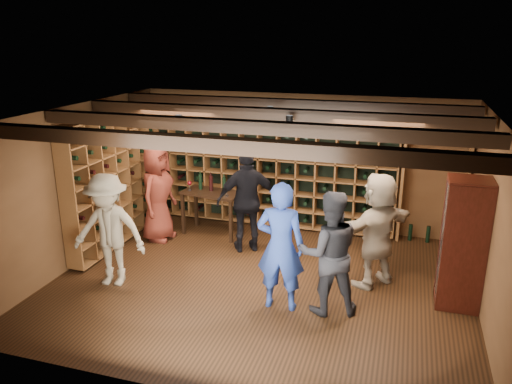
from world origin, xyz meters
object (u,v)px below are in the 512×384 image
(man_blue_shirt, at_px, (281,247))
(guest_red_floral, at_px, (158,193))
(display_cabinet, at_px, (462,247))
(guest_woman_black, at_px, (248,201))
(man_grey_suit, at_px, (329,253))
(guest_khaki, at_px, (109,230))
(guest_beige, at_px, (377,230))
(tasting_table, at_px, (212,196))

(man_blue_shirt, height_order, guest_red_floral, man_blue_shirt)
(display_cabinet, height_order, guest_woman_black, guest_woman_black)
(man_blue_shirt, xyz_separation_m, man_grey_suit, (0.62, 0.08, -0.04))
(guest_khaki, xyz_separation_m, guest_beige, (3.68, 1.11, 0.01))
(man_grey_suit, xyz_separation_m, guest_beige, (0.54, 0.95, 0.01))
(display_cabinet, distance_m, guest_beige, 1.15)
(guest_woman_black, height_order, guest_khaki, guest_woman_black)
(man_blue_shirt, relative_size, guest_beige, 1.04)
(guest_red_floral, bearing_deg, guest_woman_black, -86.39)
(man_blue_shirt, distance_m, guest_woman_black, 1.91)
(man_grey_suit, relative_size, guest_khaki, 1.00)
(man_blue_shirt, distance_m, guest_beige, 1.56)
(guest_woman_black, bearing_deg, display_cabinet, 136.84)
(guest_khaki, xyz_separation_m, tasting_table, (0.70, 2.21, -0.11))
(man_blue_shirt, relative_size, tasting_table, 1.54)
(guest_red_floral, bearing_deg, display_cabinet, -96.49)
(guest_woman_black, bearing_deg, guest_khaki, 20.19)
(man_blue_shirt, distance_m, guest_red_floral, 3.11)
(man_grey_suit, distance_m, guest_khaki, 3.15)
(guest_khaki, bearing_deg, tasting_table, 65.79)
(display_cabinet, distance_m, guest_khaki, 4.86)
(man_grey_suit, bearing_deg, man_blue_shirt, -11.43)
(guest_red_floral, bearing_deg, man_grey_suit, -111.73)
(guest_woman_black, bearing_deg, guest_beige, 136.43)
(man_blue_shirt, xyz_separation_m, guest_khaki, (-2.52, -0.08, -0.04))
(guest_woman_black, distance_m, tasting_table, 0.98)
(man_grey_suit, xyz_separation_m, guest_khaki, (-3.14, -0.16, 0.00))
(guest_red_floral, bearing_deg, guest_khaki, -172.08)
(guest_beige, xyz_separation_m, tasting_table, (-2.98, 1.09, -0.12))
(man_blue_shirt, bearing_deg, guest_beige, -140.65)
(man_grey_suit, xyz_separation_m, tasting_table, (-2.44, 2.05, -0.11))
(guest_red_floral, xyz_separation_m, guest_beige, (3.80, -0.60, -0.00))
(man_blue_shirt, xyz_separation_m, tasting_table, (-1.82, 2.13, -0.15))
(man_grey_suit, xyz_separation_m, guest_woman_black, (-1.61, 1.55, 0.05))
(man_grey_suit, bearing_deg, tasting_table, -59.17)
(guest_woman_black, relative_size, guest_beige, 1.04)
(guest_beige, distance_m, tasting_table, 3.18)
(guest_red_floral, distance_m, tasting_table, 0.97)
(display_cabinet, height_order, guest_khaki, display_cabinet)
(man_grey_suit, height_order, guest_khaki, guest_khaki)
(guest_woman_black, height_order, guest_beige, guest_woman_black)
(guest_khaki, relative_size, guest_beige, 0.99)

